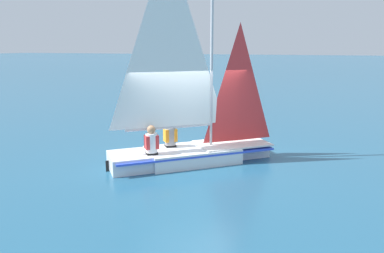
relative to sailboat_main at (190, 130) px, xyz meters
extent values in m
plane|color=#235675|center=(-0.03, 0.03, -0.90)|extent=(260.00, 260.00, 0.00)
cube|color=silver|center=(-0.03, 0.03, -0.70)|extent=(2.61, 2.73, 0.40)
cube|color=silver|center=(-1.16, 1.35, -0.70)|extent=(1.23, 1.26, 0.40)
cube|color=silver|center=(1.10, -1.29, -0.70)|extent=(1.53, 1.52, 0.40)
cube|color=blue|center=(-0.03, 0.03, -0.57)|extent=(3.87, 4.20, 0.05)
cube|color=silver|center=(-0.83, 0.96, -0.48)|extent=(2.24, 2.32, 0.04)
cylinder|color=#B7B7BC|center=(-0.39, 0.46, 2.21)|extent=(0.08, 0.08, 5.41)
cylinder|color=#B7B7BC|center=(0.38, -0.45, 0.13)|extent=(1.60, 1.85, 0.07)
pyramid|color=white|center=(0.38, -0.45, 2.48)|extent=(1.51, 1.75, 4.64)
pyramid|color=red|center=(-0.94, 1.09, 1.24)|extent=(1.02, 1.18, 3.28)
cube|color=black|center=(1.47, -1.72, -0.76)|extent=(0.07, 0.08, 0.28)
cube|color=black|center=(0.05, -0.58, -0.67)|extent=(0.36, 0.37, 0.45)
cylinder|color=gray|center=(0.05, -0.58, -0.20)|extent=(0.42, 0.42, 0.50)
cube|color=orange|center=(0.05, -0.58, -0.17)|extent=(0.42, 0.43, 0.35)
sphere|color=brown|center=(0.05, -0.58, 0.15)|extent=(0.22, 0.22, 0.22)
cube|color=black|center=(0.91, -0.73, -0.67)|extent=(0.36, 0.37, 0.45)
cylinder|color=white|center=(0.91, -0.73, -0.20)|extent=(0.42, 0.42, 0.50)
cube|color=red|center=(0.91, -0.73, -0.17)|extent=(0.42, 0.43, 0.35)
sphere|color=#A87A56|center=(0.91, -0.73, 0.15)|extent=(0.22, 0.22, 0.22)
sphere|color=green|center=(-5.77, 0.04, -0.72)|extent=(0.51, 0.51, 0.51)
cylinder|color=black|center=(-5.77, 0.04, -0.16)|extent=(0.06, 0.06, 0.77)
camera|label=1|loc=(9.28, 3.48, 2.25)|focal=35.00mm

